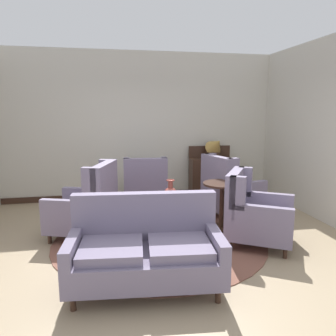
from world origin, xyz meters
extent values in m
plane|color=#9E896B|center=(0.00, 0.00, 0.00)|extent=(7.97, 7.97, 0.00)
cube|color=beige|center=(0.00, 2.71, 1.51)|extent=(5.86, 0.08, 3.03)
cube|color=beige|center=(2.85, 0.81, 1.51)|extent=(0.08, 3.80, 3.03)
cube|color=#382319|center=(0.00, 2.66, 0.06)|extent=(5.70, 0.03, 0.12)
cylinder|color=brown|center=(0.00, 0.30, 0.01)|extent=(3.03, 3.03, 0.01)
cylinder|color=#382319|center=(0.16, 0.50, 0.49)|extent=(0.92, 0.92, 0.04)
cylinder|color=#382319|center=(0.16, 0.50, 0.26)|extent=(0.10, 0.10, 0.43)
cube|color=#382319|center=(0.38, 0.51, 0.04)|extent=(0.28, 0.07, 0.07)
cube|color=#382319|center=(0.05, 0.69, 0.04)|extent=(0.20, 0.27, 0.07)
cube|color=#382319|center=(0.05, 0.31, 0.04)|extent=(0.19, 0.27, 0.07)
cylinder|color=brown|center=(0.20, 0.51, 0.52)|extent=(0.11, 0.11, 0.02)
ellipsoid|color=brown|center=(0.20, 0.51, 0.62)|extent=(0.20, 0.20, 0.18)
cylinder|color=brown|center=(0.20, 0.51, 0.77)|extent=(0.07, 0.07, 0.11)
torus|color=brown|center=(0.20, 0.51, 0.82)|extent=(0.13, 0.13, 0.02)
cube|color=slate|center=(-0.36, -0.97, 0.28)|extent=(1.65, 0.95, 0.27)
cube|color=slate|center=(-0.33, -0.64, 0.68)|extent=(1.59, 0.29, 0.54)
cube|color=slate|center=(-0.71, -0.98, 0.46)|extent=(0.69, 0.66, 0.10)
cube|color=slate|center=(-0.02, -1.05, 0.46)|extent=(0.69, 0.66, 0.10)
cube|color=slate|center=(-1.10, -0.95, 0.51)|extent=(0.18, 0.71, 0.19)
cube|color=slate|center=(0.37, -1.09, 0.51)|extent=(0.18, 0.71, 0.19)
cylinder|color=#382319|center=(-1.08, -1.22, 0.07)|extent=(0.06, 0.06, 0.14)
cylinder|color=#382319|center=(0.30, -1.36, 0.07)|extent=(0.06, 0.06, 0.14)
cylinder|color=#382319|center=(-1.02, -0.59, 0.07)|extent=(0.06, 0.06, 0.14)
cylinder|color=#382319|center=(0.36, -0.72, 0.07)|extent=(0.06, 0.06, 0.14)
cube|color=slate|center=(1.47, 1.17, 0.30)|extent=(1.07, 0.96, 0.32)
cube|color=slate|center=(1.10, 1.06, 0.77)|extent=(0.34, 0.75, 0.63)
cube|color=slate|center=(1.28, 0.78, 0.85)|extent=(0.22, 0.15, 0.48)
cube|color=slate|center=(1.10, 1.39, 0.85)|extent=(0.22, 0.15, 0.48)
cube|color=slate|center=(1.61, 0.88, 0.56)|extent=(0.79, 0.32, 0.19)
cube|color=slate|center=(1.43, 1.49, 0.56)|extent=(0.79, 0.32, 0.19)
cylinder|color=#382319|center=(1.90, 1.00, 0.07)|extent=(0.06, 0.06, 0.14)
cylinder|color=#382319|center=(1.74, 1.55, 0.07)|extent=(0.06, 0.06, 0.14)
cylinder|color=#382319|center=(1.20, 0.79, 0.07)|extent=(0.06, 0.06, 0.14)
cylinder|color=#382319|center=(1.03, 1.34, 0.07)|extent=(0.06, 0.06, 0.14)
cube|color=slate|center=(1.33, -0.14, 0.29)|extent=(1.16, 1.14, 0.31)
cube|color=slate|center=(1.03, 0.05, 0.73)|extent=(0.54, 0.77, 0.57)
cube|color=slate|center=(0.92, -0.30, 0.80)|extent=(0.22, 0.19, 0.44)
cube|color=slate|center=(1.29, 0.31, 0.80)|extent=(0.22, 0.19, 0.44)
cube|color=slate|center=(1.19, -0.47, 0.55)|extent=(0.70, 0.48, 0.21)
cube|color=slate|center=(1.56, 0.14, 0.55)|extent=(0.70, 0.48, 0.21)
cylinder|color=#382319|center=(1.46, -0.60, 0.07)|extent=(0.06, 0.06, 0.14)
cylinder|color=#382319|center=(1.80, -0.04, 0.07)|extent=(0.06, 0.06, 0.14)
cylinder|color=#382319|center=(0.86, -0.24, 0.07)|extent=(0.06, 0.06, 0.14)
cylinder|color=#382319|center=(1.21, 0.33, 0.07)|extent=(0.06, 0.06, 0.14)
cube|color=slate|center=(-0.01, 1.92, 0.28)|extent=(0.85, 0.91, 0.29)
cube|color=slate|center=(-0.04, 1.57, 0.72)|extent=(0.79, 0.20, 0.58)
cube|color=slate|center=(0.31, 1.63, 0.79)|extent=(0.12, 0.21, 0.44)
cube|color=slate|center=(-0.37, 1.69, 0.79)|extent=(0.12, 0.21, 0.44)
cube|color=slate|center=(0.33, 1.94, 0.52)|extent=(0.16, 0.76, 0.19)
cube|color=slate|center=(-0.34, 2.00, 0.52)|extent=(0.16, 0.76, 0.19)
cylinder|color=#382319|center=(0.33, 2.24, 0.07)|extent=(0.06, 0.06, 0.14)
cylinder|color=#382319|center=(-0.29, 2.29, 0.07)|extent=(0.06, 0.06, 0.14)
cylinder|color=#382319|center=(0.27, 1.55, 0.07)|extent=(0.06, 0.06, 0.14)
cylinder|color=#382319|center=(-0.35, 1.60, 0.07)|extent=(0.06, 0.06, 0.14)
cube|color=slate|center=(-1.10, 0.65, 0.29)|extent=(1.08, 1.03, 0.31)
cube|color=slate|center=(-0.75, 0.53, 0.78)|extent=(0.38, 0.80, 0.66)
cube|color=slate|center=(-0.73, 0.89, 0.86)|extent=(0.22, 0.16, 0.50)
cube|color=slate|center=(-0.95, 0.23, 0.86)|extent=(0.22, 0.16, 0.50)
cube|color=slate|center=(-1.04, 0.99, 0.55)|extent=(0.77, 0.34, 0.20)
cube|color=slate|center=(-1.26, 0.33, 0.55)|extent=(0.77, 0.34, 0.20)
cylinder|color=#382319|center=(-1.34, 1.06, 0.07)|extent=(0.06, 0.06, 0.14)
cylinder|color=#382319|center=(-1.54, 0.45, 0.07)|extent=(0.06, 0.06, 0.14)
cylinder|color=#382319|center=(-0.66, 0.84, 0.07)|extent=(0.06, 0.06, 0.14)
cylinder|color=#382319|center=(-0.86, 0.23, 0.07)|extent=(0.06, 0.06, 0.14)
cylinder|color=#382319|center=(1.02, 0.53, 0.73)|extent=(0.59, 0.59, 0.03)
cylinder|color=#382319|center=(1.02, 0.53, 0.36)|extent=(0.07, 0.07, 0.72)
cylinder|color=#382319|center=(1.02, 0.53, 0.02)|extent=(0.39, 0.39, 0.04)
cube|color=#382319|center=(1.47, 2.41, 0.47)|extent=(0.91, 0.35, 0.74)
cube|color=#382319|center=(1.47, 2.57, 0.97)|extent=(0.91, 0.04, 0.25)
cube|color=#382319|center=(1.07, 2.29, 0.05)|extent=(0.06, 0.06, 0.10)
cube|color=#382319|center=(1.88, 2.29, 0.05)|extent=(0.06, 0.06, 0.10)
cube|color=#382319|center=(1.07, 2.54, 0.05)|extent=(0.06, 0.06, 0.10)
cube|color=#382319|center=(1.88, 2.54, 0.05)|extent=(0.06, 0.06, 0.10)
cube|color=#382319|center=(1.47, 2.39, 0.91)|extent=(0.24, 0.24, 0.14)
cone|color=#B28942|center=(1.53, 2.31, 1.14)|extent=(0.44, 0.53, 0.47)
camera|label=1|loc=(-0.74, -4.13, 1.85)|focal=34.94mm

